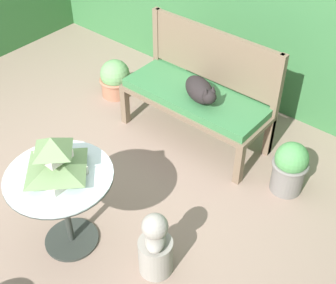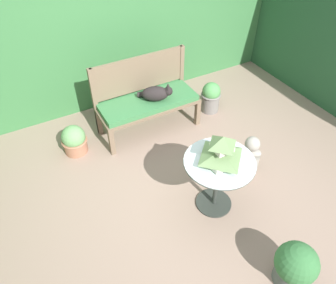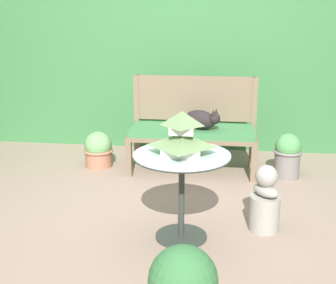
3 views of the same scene
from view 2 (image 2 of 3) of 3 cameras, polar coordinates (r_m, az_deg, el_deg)
ground at (r=3.80m, az=3.48°, el=-7.17°), size 30.00×30.00×0.00m
foliage_hedge_back at (r=4.94m, az=-11.20°, el=20.67°), size 6.40×0.84×2.26m
garden_bench at (r=4.27m, az=-3.43°, el=6.58°), size 1.30×0.52×0.47m
bench_backrest at (r=4.30m, az=-5.00°, el=11.16°), size 1.30×0.06×0.97m
cat at (r=4.17m, az=-2.09°, el=8.46°), size 0.40×0.36×0.22m
patio_table at (r=3.26m, az=8.76°, el=-5.04°), size 0.70×0.70×0.65m
pagoda_birdhouse at (r=3.07m, az=9.28°, el=-1.61°), size 0.36×0.36×0.31m
garden_bust at (r=3.87m, az=13.98°, el=-2.61°), size 0.25×0.27×0.52m
potted_plant_patio_mid at (r=4.75m, az=7.47°, el=7.82°), size 0.29×0.29×0.45m
potted_plant_path_edge at (r=3.16m, az=21.27°, el=-19.47°), size 0.37×0.37×0.47m
potted_plant_table_near at (r=4.21m, az=-16.02°, el=0.33°), size 0.32×0.32×0.38m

